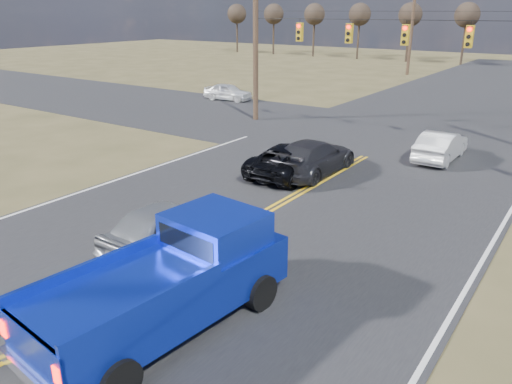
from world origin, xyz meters
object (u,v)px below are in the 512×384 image
Objects in this scene: white_car_queue at (441,146)px; cross_car_west at (228,92)px; pickup_truck at (171,281)px; dgrey_car_queue at (313,157)px; black_suv at (292,159)px; silver_suv at (168,225)px.

white_car_queue is 19.18m from cross_car_west.
cross_car_west is (-17.80, 7.14, -0.03)m from white_car_queue.
cross_car_west is at bearing 131.42° from pickup_truck.
dgrey_car_queue is (-3.79, -5.10, 0.05)m from white_car_queue.
pickup_truck is 1.23× the size of dgrey_car_queue.
black_suv is 1.27× the size of cross_car_west.
pickup_truck is at bearing -151.31° from cross_car_west.
black_suv is 0.88m from dgrey_car_queue.
silver_suv is 1.04× the size of white_car_queue.
silver_suv is 25.02m from cross_car_west.
white_car_queue is (3.79, 13.59, -0.05)m from silver_suv.
pickup_truck is 11.47m from dgrey_car_queue.
silver_suv reaches higher than dgrey_car_queue.
black_suv is (-3.34, 10.51, -0.41)m from pickup_truck.
cross_car_west is (-13.39, 12.86, -0.02)m from black_suv.
silver_suv is 0.89× the size of black_suv.
silver_suv is 14.11m from white_car_queue.
white_car_queue is at bearing -128.67° from black_suv.
dgrey_car_queue is at bearing -89.25° from silver_suv.
pickup_truck reaches higher than cross_car_west.
pickup_truck is 28.75m from cross_car_west.
pickup_truck is 1.28× the size of black_suv.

